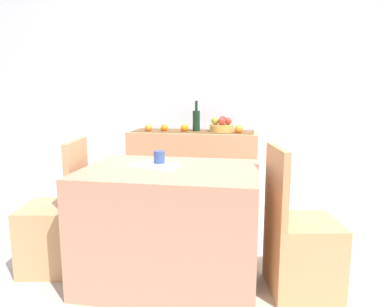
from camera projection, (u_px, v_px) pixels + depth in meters
The scene contains 19 objects.
ground_plane at pixel (194, 253), 2.80m from camera, with size 6.40×6.40×0.02m, color beige.
room_wall_rear at pixel (214, 77), 3.71m from camera, with size 6.40×0.06×2.70m, color silver.
sideboard_console at pixel (193, 172), 3.65m from camera, with size 1.26×0.42×0.82m, color tan.
table_runner at pixel (193, 131), 3.58m from camera, with size 1.18×0.32×0.01m, color brown.
fruit_bowl at pixel (222, 128), 3.52m from camera, with size 0.23×0.23×0.07m, color gold.
apple_front at pixel (228, 121), 3.50m from camera, with size 0.07×0.07×0.07m, color #A5372E.
apple_upper at pixel (222, 121), 3.46m from camera, with size 0.07×0.07×0.07m, color #BF382A.
apple_left at pixel (215, 121), 3.50m from camera, with size 0.07×0.07×0.07m, color olive.
apple_center at pixel (223, 120), 3.55m from camera, with size 0.08×0.08×0.08m, color red.
wine_bottle at pixel (196, 120), 3.55m from camera, with size 0.07×0.07×0.30m.
orange_loose_far at pixel (184, 128), 3.54m from camera, with size 0.08×0.08×0.08m, color orange.
orange_loose_near_bowl at pixel (148, 128), 3.57m from camera, with size 0.07×0.07×0.07m, color orange.
orange_loose_mid at pixel (239, 129), 3.41m from camera, with size 0.08×0.08×0.08m, color orange.
orange_loose_end at pixel (164, 128), 3.57m from camera, with size 0.07×0.07×0.07m, color orange.
dining_table at pixel (171, 225), 2.34m from camera, with size 1.10×0.79×0.74m, color tan.
open_book at pixel (154, 166), 2.32m from camera, with size 0.28×0.21×0.02m, color white.
coffee_cup at pixel (159, 159), 2.35m from camera, with size 0.07×0.07×0.10m, color #344B8C.
chair_near_window at pixel (56, 231), 2.50m from camera, with size 0.46×0.46×0.90m.
chair_by_corner at pixel (301, 249), 2.22m from camera, with size 0.47×0.47×0.90m.
Camera 1 is at (0.44, -2.59, 1.23)m, focal length 34.06 mm.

